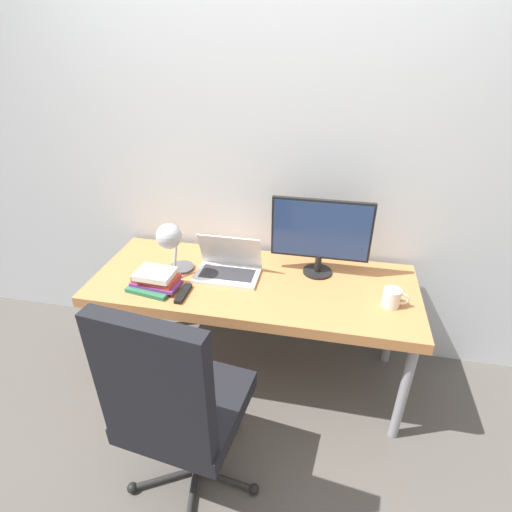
# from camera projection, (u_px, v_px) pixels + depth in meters

# --- Properties ---
(ground_plane) EXTENTS (12.00, 12.00, 0.00)m
(ground_plane) POSITION_uv_depth(u_px,v_px,m) (241.00, 418.00, 2.27)
(ground_plane) COLOR #514C47
(wall_back) EXTENTS (8.00, 0.05, 2.60)m
(wall_back) POSITION_uv_depth(u_px,v_px,m) (268.00, 154.00, 2.27)
(wall_back) COLOR silver
(wall_back) RESTS_ON ground_plane
(desk) EXTENTS (1.79, 0.70, 0.71)m
(desk) POSITION_uv_depth(u_px,v_px,m) (253.00, 289.00, 2.24)
(desk) COLOR #B77542
(desk) RESTS_ON ground_plane
(laptop) EXTENTS (0.36, 0.23, 0.23)m
(laptop) POSITION_uv_depth(u_px,v_px,m) (228.00, 267.00, 2.25)
(laptop) COLOR silver
(laptop) RESTS_ON desk
(monitor) EXTENTS (0.54, 0.17, 0.44)m
(monitor) POSITION_uv_depth(u_px,v_px,m) (321.00, 233.00, 2.17)
(monitor) COLOR black
(monitor) RESTS_ON desk
(desk_lamp) EXTENTS (0.14, 0.26, 0.34)m
(desk_lamp) POSITION_uv_depth(u_px,v_px,m) (171.00, 240.00, 2.12)
(desk_lamp) COLOR #4C4C51
(desk_lamp) RESTS_ON desk
(office_chair) EXTENTS (0.62, 0.63, 1.12)m
(office_chair) POSITION_uv_depth(u_px,v_px,m) (175.00, 403.00, 1.61)
(office_chair) COLOR black
(office_chair) RESTS_ON ground_plane
(book_stack) EXTENTS (0.29, 0.21, 0.10)m
(book_stack) POSITION_uv_depth(u_px,v_px,m) (155.00, 280.00, 2.13)
(book_stack) COLOR #286B47
(book_stack) RESTS_ON desk
(tv_remote) EXTENTS (0.04, 0.17, 0.02)m
(tv_remote) POSITION_uv_depth(u_px,v_px,m) (183.00, 294.00, 2.09)
(tv_remote) COLOR black
(tv_remote) RESTS_ON desk
(mug) EXTENTS (0.13, 0.09, 0.10)m
(mug) POSITION_uv_depth(u_px,v_px,m) (392.00, 298.00, 1.99)
(mug) COLOR silver
(mug) RESTS_ON desk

